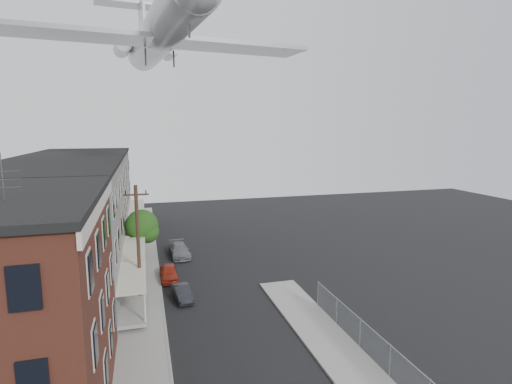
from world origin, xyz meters
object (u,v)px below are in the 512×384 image
at_px(utility_pole, 138,243).
at_px(street_tree, 143,227).
at_px(car_near, 169,273).
at_px(car_mid, 182,293).
at_px(airplane, 160,33).
at_px(car_far, 179,250).

bearing_deg(utility_pole, street_tree, 88.11).
relative_size(utility_pole, car_near, 2.45).
distance_m(car_near, car_mid, 4.56).
bearing_deg(car_mid, street_tree, 98.06).
relative_size(utility_pole, airplane, 0.29).
xyz_separation_m(utility_pole, car_near, (2.32, 4.35, -4.05)).
relative_size(utility_pole, street_tree, 1.73).
xyz_separation_m(car_near, car_mid, (0.74, -4.50, -0.09)).
bearing_deg(street_tree, airplane, 33.02).
height_order(car_far, airplane, airplane).
relative_size(street_tree, car_mid, 1.58).
distance_m(utility_pole, airplane, 20.90).
relative_size(street_tree, car_far, 1.15).
relative_size(car_far, airplane, 0.14).
bearing_deg(airplane, car_mid, -87.95).
distance_m(car_near, airplane, 22.49).
relative_size(utility_pole, car_far, 1.99).
bearing_deg(car_mid, airplane, 84.93).
distance_m(street_tree, car_near, 6.55).
relative_size(car_near, airplane, 0.12).
height_order(car_near, airplane, airplane).
bearing_deg(utility_pole, car_near, 61.94).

